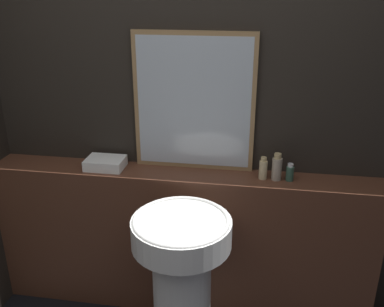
{
  "coord_description": "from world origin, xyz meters",
  "views": [
    {
      "loc": [
        0.43,
        -0.91,
        1.99
      ],
      "look_at": [
        0.08,
        1.21,
        1.12
      ],
      "focal_mm": 40.0,
      "sensor_mm": 36.0,
      "label": 1
    }
  ],
  "objects_px": {
    "conditioner_bottle": "(277,168)",
    "lotion_bottle": "(290,173)",
    "mirror": "(194,103)",
    "pedestal_sink": "(182,279)",
    "shampoo_bottle": "(263,169)",
    "towel_stack": "(105,163)"
  },
  "relations": [
    {
      "from": "conditioner_bottle",
      "to": "lotion_bottle",
      "type": "bearing_deg",
      "value": 0.0
    },
    {
      "from": "mirror",
      "to": "lotion_bottle",
      "type": "distance_m",
      "value": 0.67
    },
    {
      "from": "pedestal_sink",
      "to": "conditioner_bottle",
      "type": "xyz_separation_m",
      "value": [
        0.46,
        0.45,
        0.47
      ]
    },
    {
      "from": "mirror",
      "to": "lotion_bottle",
      "type": "relative_size",
      "value": 7.85
    },
    {
      "from": "shampoo_bottle",
      "to": "towel_stack",
      "type": "bearing_deg",
      "value": 180.0
    },
    {
      "from": "mirror",
      "to": "towel_stack",
      "type": "height_order",
      "value": "mirror"
    },
    {
      "from": "towel_stack",
      "to": "shampoo_bottle",
      "type": "distance_m",
      "value": 0.94
    },
    {
      "from": "mirror",
      "to": "conditioner_bottle",
      "type": "height_order",
      "value": "mirror"
    },
    {
      "from": "towel_stack",
      "to": "mirror",
      "type": "bearing_deg",
      "value": 10.8
    },
    {
      "from": "pedestal_sink",
      "to": "shampoo_bottle",
      "type": "height_order",
      "value": "shampoo_bottle"
    },
    {
      "from": "lotion_bottle",
      "to": "pedestal_sink",
      "type": "bearing_deg",
      "value": -140.08
    },
    {
      "from": "mirror",
      "to": "towel_stack",
      "type": "bearing_deg",
      "value": -169.2
    },
    {
      "from": "towel_stack",
      "to": "shampoo_bottle",
      "type": "height_order",
      "value": "shampoo_bottle"
    },
    {
      "from": "shampoo_bottle",
      "to": "conditioner_bottle",
      "type": "relative_size",
      "value": 0.83
    },
    {
      "from": "mirror",
      "to": "shampoo_bottle",
      "type": "distance_m",
      "value": 0.54
    },
    {
      "from": "pedestal_sink",
      "to": "lotion_bottle",
      "type": "bearing_deg",
      "value": 39.92
    },
    {
      "from": "towel_stack",
      "to": "conditioner_bottle",
      "type": "bearing_deg",
      "value": 0.0
    },
    {
      "from": "towel_stack",
      "to": "lotion_bottle",
      "type": "height_order",
      "value": "lotion_bottle"
    },
    {
      "from": "conditioner_bottle",
      "to": "lotion_bottle",
      "type": "xyz_separation_m",
      "value": [
        0.07,
        0.0,
        -0.03
      ]
    },
    {
      "from": "towel_stack",
      "to": "lotion_bottle",
      "type": "xyz_separation_m",
      "value": [
        1.08,
        0.0,
        0.02
      ]
    },
    {
      "from": "pedestal_sink",
      "to": "conditioner_bottle",
      "type": "bearing_deg",
      "value": 44.14
    },
    {
      "from": "shampoo_bottle",
      "to": "lotion_bottle",
      "type": "relative_size",
      "value": 1.29
    }
  ]
}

